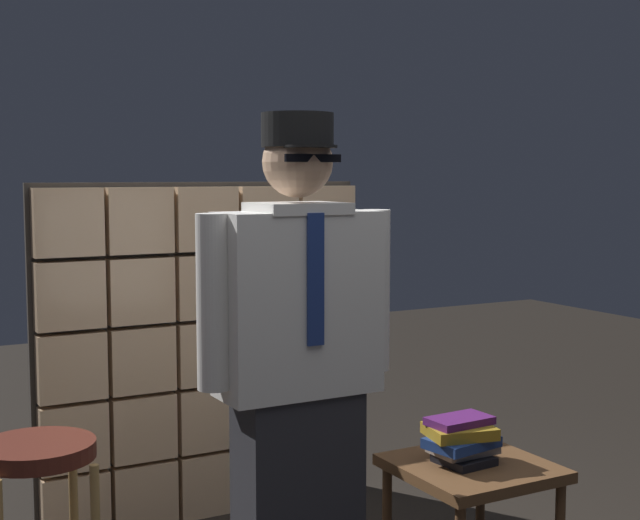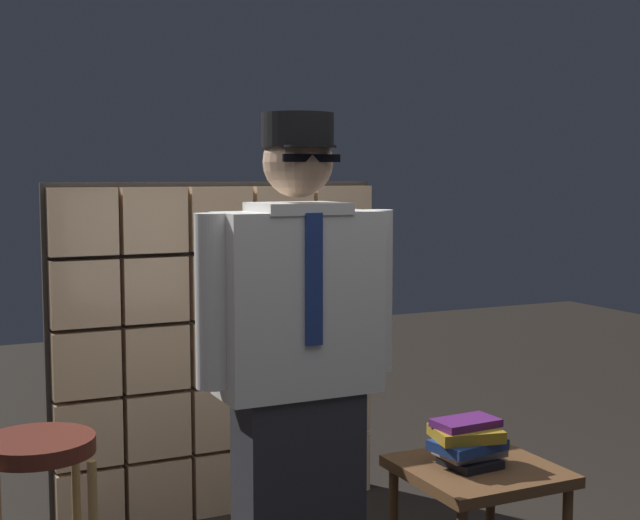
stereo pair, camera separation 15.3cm
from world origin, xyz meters
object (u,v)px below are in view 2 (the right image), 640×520
(side_table, at_px, (478,482))
(book_stack, at_px, (468,442))
(standing_person, at_px, (298,371))
(bar_stool, at_px, (39,499))

(side_table, xyz_separation_m, book_stack, (-0.03, 0.02, 0.15))
(standing_person, xyz_separation_m, book_stack, (0.67, 0.01, -0.32))
(bar_stool, relative_size, side_table, 1.43)
(standing_person, xyz_separation_m, side_table, (0.70, -0.01, -0.47))
(book_stack, bearing_deg, side_table, -33.73)
(side_table, bearing_deg, book_stack, 146.27)
(book_stack, bearing_deg, standing_person, -178.87)
(side_table, bearing_deg, bar_stool, 174.75)
(bar_stool, bearing_deg, side_table, -5.25)
(bar_stool, xyz_separation_m, book_stack, (1.46, -0.12, 0.01))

